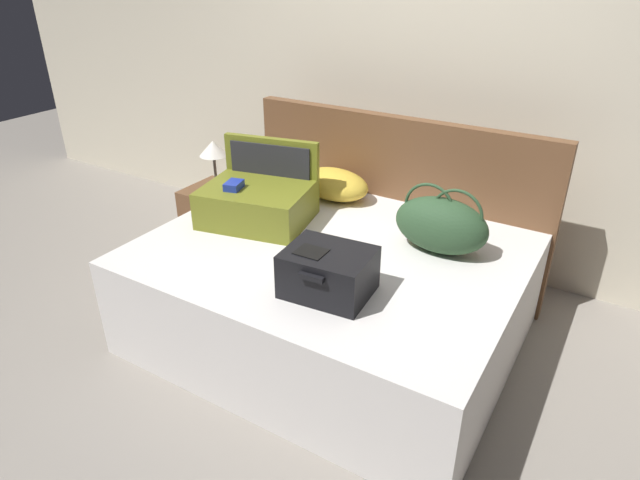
{
  "coord_description": "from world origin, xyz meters",
  "views": [
    {
      "loc": [
        1.27,
        -1.8,
        1.95
      ],
      "look_at": [
        0.0,
        0.28,
        0.67
      ],
      "focal_mm": 30.7,
      "sensor_mm": 36.0,
      "label": 1
    }
  ],
  "objects": [
    {
      "name": "headboard",
      "position": [
        0.0,
        1.21,
        0.54
      ],
      "size": [
        1.98,
        0.08,
        1.09
      ],
      "primitive_type": "cube",
      "color": "brown",
      "rests_on": "ground"
    },
    {
      "name": "back_wall",
      "position": [
        0.0,
        1.65,
        1.3
      ],
      "size": [
        8.0,
        0.1,
        2.6
      ],
      "primitive_type": "cube",
      "color": "beige",
      "rests_on": "ground"
    },
    {
      "name": "nightstand",
      "position": [
        -1.25,
        0.92,
        0.23
      ],
      "size": [
        0.44,
        0.4,
        0.46
      ],
      "primitive_type": "cube",
      "color": "brown",
      "rests_on": "ground"
    },
    {
      "name": "hard_case_large",
      "position": [
        -0.54,
        0.48,
        0.7
      ],
      "size": [
        0.67,
        0.59,
        0.43
      ],
      "rotation": [
        0.0,
        0.0,
        0.21
      ],
      "color": "olive",
      "rests_on": "bed"
    },
    {
      "name": "pillow_near_headboard",
      "position": [
        -0.33,
        0.99,
        0.66
      ],
      "size": [
        0.49,
        0.33,
        0.19
      ],
      "primitive_type": "ellipsoid",
      "rotation": [
        0.0,
        0.0,
        -0.07
      ],
      "color": "gold",
      "rests_on": "bed"
    },
    {
      "name": "hard_case_medium",
      "position": [
        0.2,
        0.02,
        0.68
      ],
      "size": [
        0.41,
        0.35,
        0.22
      ],
      "rotation": [
        0.0,
        0.0,
        0.09
      ],
      "color": "black",
      "rests_on": "bed"
    },
    {
      "name": "bed",
      "position": [
        0.0,
        0.4,
        0.28
      ],
      "size": [
        1.94,
        1.54,
        0.57
      ],
      "primitive_type": "cube",
      "color": "silver",
      "rests_on": "ground"
    },
    {
      "name": "ground_plane",
      "position": [
        0.0,
        0.0,
        0.0
      ],
      "size": [
        12.0,
        12.0,
        0.0
      ],
      "primitive_type": "plane",
      "color": "gray"
    },
    {
      "name": "table_lamp",
      "position": [
        -1.25,
        0.92,
        0.74
      ],
      "size": [
        0.2,
        0.2,
        0.36
      ],
      "color": "#3F3833",
      "rests_on": "nightstand"
    },
    {
      "name": "duffel_bag",
      "position": [
        0.49,
        0.67,
        0.72
      ],
      "size": [
        0.5,
        0.27,
        0.36
      ],
      "rotation": [
        0.0,
        0.0,
        -0.02
      ],
      "color": "#2D4C2D",
      "rests_on": "bed"
    }
  ]
}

